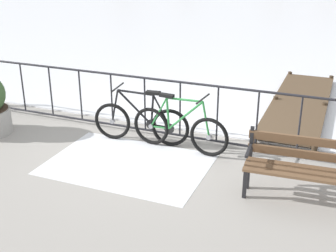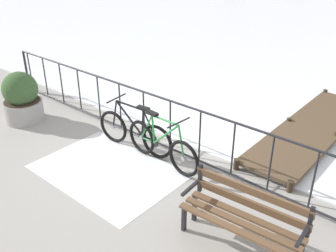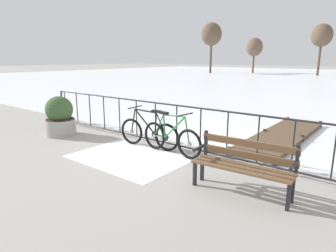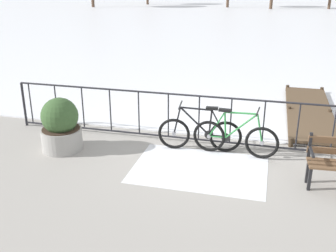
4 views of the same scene
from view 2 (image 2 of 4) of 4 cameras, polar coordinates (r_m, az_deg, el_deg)
ground_plane at (r=7.32m, az=-1.66°, el=-3.05°), size 160.00×160.00×0.00m
snow_patch at (r=6.67m, az=-9.14°, el=-6.72°), size 2.47×1.72×0.01m
railing_fence at (r=7.06m, az=-1.72°, el=0.87°), size 9.06×0.06×1.07m
bicycle_near_railing at (r=7.07m, az=-5.11°, el=-0.93°), size 1.71×0.52×0.97m
bicycle_second at (r=6.61m, az=-0.99°, el=-2.97°), size 1.71×0.52×0.97m
park_bench at (r=5.00m, az=11.47°, el=-12.92°), size 1.63×0.59×0.89m
planter_with_shrub at (r=8.71m, az=-21.31°, el=3.92°), size 0.83×0.83×1.10m
wooden_dock at (r=8.24m, az=20.93°, el=-0.38°), size 1.10×4.35×0.20m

